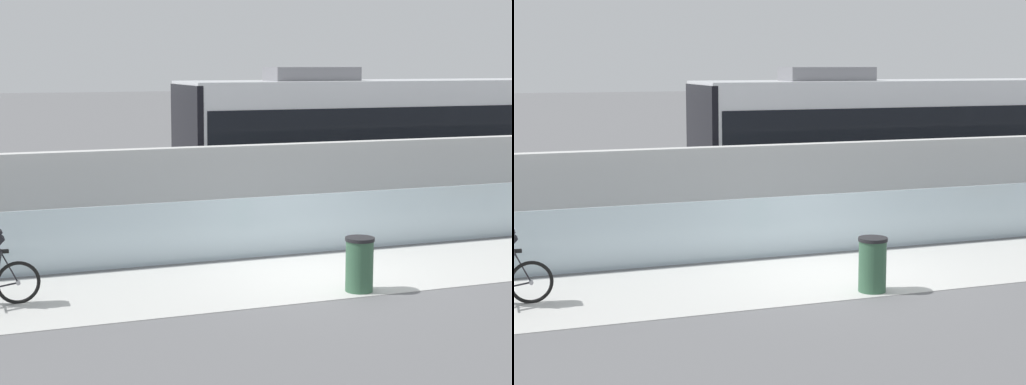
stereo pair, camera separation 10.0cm
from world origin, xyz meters
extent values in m
plane|color=slate|center=(0.00, 0.00, 0.00)|extent=(200.00, 200.00, 0.00)
cube|color=silver|center=(0.00, 0.00, 0.01)|extent=(32.00, 3.20, 0.01)
cube|color=silver|center=(0.00, 1.85, 0.62)|extent=(32.00, 0.05, 1.23)
cube|color=silver|center=(0.00, 3.65, 1.06)|extent=(32.00, 0.36, 2.11)
cube|color=#595654|center=(0.00, 6.13, 0.00)|extent=(32.00, 0.08, 0.01)
cube|color=#595654|center=(0.00, 7.57, 0.00)|extent=(32.00, 0.08, 0.01)
cube|color=silver|center=(4.83, 6.85, 1.90)|extent=(11.00, 2.50, 3.10)
cube|color=black|center=(4.83, 6.85, 2.25)|extent=(10.56, 2.54, 1.04)
cube|color=#14724C|center=(4.83, 6.85, 0.53)|extent=(10.78, 2.53, 0.28)
cube|color=slate|center=(2.85, 6.85, 3.63)|extent=(2.40, 1.10, 0.36)
cube|color=#232326|center=(1.31, 6.85, 0.36)|extent=(1.40, 1.88, 0.20)
cylinder|color=black|center=(1.31, 6.13, 0.30)|extent=(0.60, 0.10, 0.60)
cylinder|color=black|center=(1.31, 7.57, 0.30)|extent=(0.60, 0.10, 0.60)
cube|color=#232326|center=(8.35, 6.85, 0.36)|extent=(1.40, 1.88, 0.20)
cylinder|color=black|center=(8.35, 6.13, 0.30)|extent=(0.60, 0.10, 0.60)
cylinder|color=black|center=(8.35, 7.57, 0.30)|extent=(0.60, 0.10, 0.60)
cube|color=black|center=(-0.62, 6.85, 1.90)|extent=(0.16, 2.54, 2.94)
torus|color=black|center=(-5.40, 0.00, 0.36)|extent=(0.72, 0.06, 0.72)
cylinder|color=#99999E|center=(-5.40, 0.00, 0.36)|extent=(0.07, 0.10, 0.07)
cylinder|color=black|center=(-5.61, 0.00, 0.33)|extent=(0.43, 0.03, 0.09)
cylinder|color=black|center=(-5.52, 0.00, 0.62)|extent=(0.27, 0.02, 0.53)
cube|color=black|center=(-5.65, 0.00, 0.90)|extent=(0.24, 0.10, 0.05)
cylinder|color=#33593F|center=(0.20, -1.25, 0.45)|extent=(0.48, 0.48, 0.90)
cylinder|color=black|center=(0.20, -1.25, 0.93)|extent=(0.51, 0.51, 0.06)
camera|label=1|loc=(-6.36, -13.98, 3.93)|focal=59.30mm
camera|label=2|loc=(-6.26, -14.01, 3.93)|focal=59.30mm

